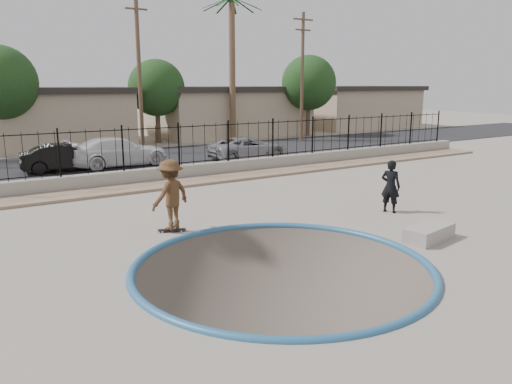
{
  "coord_description": "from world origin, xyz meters",
  "views": [
    {
      "loc": [
        -6.39,
        -9.85,
        4.16
      ],
      "look_at": [
        1.2,
        2.0,
        1.09
      ],
      "focal_mm": 35.0,
      "sensor_mm": 36.0,
      "label": 1
    }
  ],
  "objects": [
    {
      "name": "bowl_pit",
      "position": [
        0.0,
        -1.0,
        0.0
      ],
      "size": [
        6.84,
        6.84,
        1.8
      ],
      "primitive_type": null,
      "color": "#51483E",
      "rests_on": "ground"
    },
    {
      "name": "coping_ring",
      "position": [
        0.0,
        -1.0,
        0.0
      ],
      "size": [
        7.04,
        7.04,
        0.2
      ],
      "primitive_type": "torus",
      "color": "#295C85",
      "rests_on": "ground"
    },
    {
      "name": "car_b",
      "position": [
        -1.36,
        15.0,
        0.69
      ],
      "size": [
        4.06,
        1.7,
        1.31
      ],
      "primitive_type": "imported",
      "rotation": [
        0.0,
        0.0,
        1.49
      ],
      "color": "black",
      "rests_on": "street"
    },
    {
      "name": "car_c",
      "position": [
        1.28,
        15.0,
        0.77
      ],
      "size": [
        5.17,
        2.33,
        1.47
      ],
      "primitive_type": "imported",
      "rotation": [
        0.0,
        0.0,
        1.62
      ],
      "color": "silver",
      "rests_on": "street"
    },
    {
      "name": "car_d",
      "position": [
        8.04,
        13.46,
        0.67
      ],
      "size": [
        4.53,
        2.09,
        1.26
      ],
      "primitive_type": "imported",
      "rotation": [
        0.0,
        0.0,
        1.57
      ],
      "color": "#92939A",
      "rests_on": "street"
    },
    {
      "name": "utility_pole_right",
      "position": [
        16.0,
        19.0,
        4.7
      ],
      "size": [
        1.7,
        0.24,
        9.0
      ],
      "color": "#473323",
      "rests_on": "ground"
    },
    {
      "name": "retaining_wall",
      "position": [
        0.0,
        10.3,
        0.3
      ],
      "size": [
        42.0,
        0.45,
        0.6
      ],
      "primitive_type": "cube",
      "color": "gray",
      "rests_on": "ground"
    },
    {
      "name": "rock_strip",
      "position": [
        0.0,
        9.2,
        0.06
      ],
      "size": [
        42.0,
        1.6,
        0.11
      ],
      "primitive_type": "cube",
      "color": "tan",
      "rests_on": "ground"
    },
    {
      "name": "house_east",
      "position": [
        14.0,
        26.5,
        1.97
      ],
      "size": [
        12.6,
        8.6,
        3.9
      ],
      "color": "tan",
      "rests_on": "ground"
    },
    {
      "name": "skater",
      "position": [
        -1.02,
        3.0,
        1.0
      ],
      "size": [
        1.47,
        1.15,
        1.99
      ],
      "primitive_type": "imported",
      "rotation": [
        0.0,
        0.0,
        3.51
      ],
      "color": "brown",
      "rests_on": "ground"
    },
    {
      "name": "utility_pole_mid",
      "position": [
        4.0,
        19.0,
        4.96
      ],
      "size": [
        1.7,
        0.24,
        9.5
      ],
      "color": "#473323",
      "rests_on": "ground"
    },
    {
      "name": "house_center",
      "position": [
        0.0,
        26.5,
        1.97
      ],
      "size": [
        10.6,
        8.6,
        3.9
      ],
      "color": "tan",
      "rests_on": "ground"
    },
    {
      "name": "palm_right",
      "position": [
        12.0,
        22.0,
        7.33
      ],
      "size": [
        2.3,
        2.3,
        10.3
      ],
      "color": "brown",
      "rests_on": "ground"
    },
    {
      "name": "street_tree_right",
      "position": [
        19.0,
        22.0,
        4.19
      ],
      "size": [
        4.32,
        4.32,
        6.36
      ],
      "color": "#473323",
      "rests_on": "ground"
    },
    {
      "name": "fence",
      "position": [
        0.0,
        10.3,
        1.5
      ],
      "size": [
        40.0,
        0.04,
        1.8
      ],
      "color": "black",
      "rests_on": "retaining_wall"
    },
    {
      "name": "house_east_far",
      "position": [
        28.0,
        26.5,
        1.97
      ],
      "size": [
        11.6,
        8.6,
        3.9
      ],
      "color": "tan",
      "rests_on": "ground"
    },
    {
      "name": "concrete_ledge",
      "position": [
        4.53,
        -1.5,
        0.2
      ],
      "size": [
        1.7,
        0.97,
        0.4
      ],
      "primitive_type": "cube",
      "rotation": [
        0.0,
        0.0,
        0.18
      ],
      "color": "gray",
      "rests_on": "ground"
    },
    {
      "name": "street_tree_mid",
      "position": [
        7.0,
        24.0,
        3.84
      ],
      "size": [
        3.96,
        3.96,
        5.83
      ],
      "color": "#473323",
      "rests_on": "ground"
    },
    {
      "name": "ground",
      "position": [
        0.0,
        12.0,
        -1.1
      ],
      "size": [
        120.0,
        120.0,
        2.2
      ],
      "primitive_type": "cube",
      "color": "gray",
      "rests_on": "ground"
    },
    {
      "name": "street",
      "position": [
        0.0,
        17.0,
        0.02
      ],
      "size": [
        90.0,
        8.0,
        0.04
      ],
      "primitive_type": "cube",
      "color": "black",
      "rests_on": "ground"
    },
    {
      "name": "skateboard",
      "position": [
        -1.02,
        3.0,
        0.06
      ],
      "size": [
        0.8,
        0.5,
        0.07
      ],
      "rotation": [
        0.0,
        0.0,
        -0.41
      ],
      "color": "black",
      "rests_on": "ground"
    },
    {
      "name": "videographer",
      "position": [
        5.92,
        1.2,
        0.87
      ],
      "size": [
        0.64,
        0.75,
        1.74
      ],
      "primitive_type": "imported",
      "rotation": [
        0.0,
        0.0,
        2.0
      ],
      "color": "black",
      "rests_on": "ground"
    }
  ]
}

